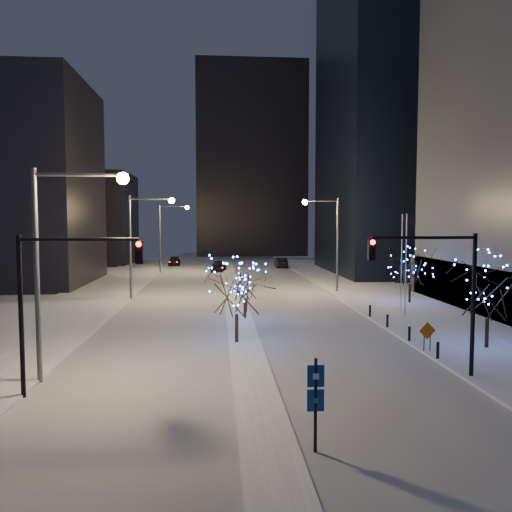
{
  "coord_description": "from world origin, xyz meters",
  "views": [
    {
      "loc": [
        -1.68,
        -21.65,
        7.57
      ],
      "look_at": [
        1.2,
        15.02,
        5.0
      ],
      "focal_mm": 35.0,
      "sensor_mm": 36.0,
      "label": 1
    }
  ],
  "objects": [
    {
      "name": "holiday_tree_plaza_near",
      "position": [
        14.16,
        6.16,
        3.63
      ],
      "size": [
        5.59,
        5.59,
        5.54
      ],
      "color": "black",
      "rests_on": "east_sidewalk"
    },
    {
      "name": "construction_sign",
      "position": [
        10.3,
        5.61,
        1.16
      ],
      "size": [
        1.01,
        0.16,
        1.68
      ],
      "rotation": [
        0.0,
        0.0,
        0.13
      ],
      "color": "black",
      "rests_on": "east_sidewalk"
    },
    {
      "name": "holiday_tree_median_far",
      "position": [
        0.45,
        16.55,
        2.77
      ],
      "size": [
        4.2,
        4.2,
        4.1
      ],
      "color": "black",
      "rests_on": "median"
    },
    {
      "name": "horizon_block",
      "position": [
        6.0,
        92.0,
        21.0
      ],
      "size": [
        24.0,
        14.0,
        42.0
      ],
      "primitive_type": "cube",
      "color": "black",
      "rests_on": "ground"
    },
    {
      "name": "ground",
      "position": [
        0.0,
        0.0,
        0.0
      ],
      "size": [
        160.0,
        160.0,
        0.0
      ],
      "primitive_type": "plane",
      "color": "white",
      "rests_on": "ground"
    },
    {
      "name": "traffic_signal_east",
      "position": [
        8.94,
        1.0,
        4.76
      ],
      "size": [
        5.26,
        0.43,
        7.0
      ],
      "color": "black",
      "rests_on": "ground"
    },
    {
      "name": "median",
      "position": [
        0.0,
        30.0,
        0.07
      ],
      "size": [
        2.0,
        80.0,
        0.15
      ],
      "primitive_type": "cube",
      "color": "white",
      "rests_on": "ground"
    },
    {
      "name": "bollards",
      "position": [
        10.2,
        10.0,
        0.6
      ],
      "size": [
        0.16,
        12.16,
        0.9
      ],
      "color": "black",
      "rests_on": "east_sidewalk"
    },
    {
      "name": "car_mid",
      "position": [
        8.77,
        59.02,
        0.81
      ],
      "size": [
        1.74,
        4.93,
        1.62
      ],
      "primitive_type": "imported",
      "rotation": [
        0.0,
        0.0,
        3.15
      ],
      "color": "black",
      "rests_on": "ground"
    },
    {
      "name": "street_lamp_east",
      "position": [
        10.08,
        30.0,
        6.45
      ],
      "size": [
        3.9,
        0.56,
        10.0
      ],
      "color": "#595E66",
      "rests_on": "ground"
    },
    {
      "name": "car_far",
      "position": [
        -9.0,
        64.39,
        0.71
      ],
      "size": [
        2.17,
        4.95,
        1.42
      ],
      "primitive_type": "imported",
      "rotation": [
        0.0,
        0.0,
        0.04
      ],
      "color": "black",
      "rests_on": "ground"
    },
    {
      "name": "holiday_tree_median_near",
      "position": [
        -0.5,
        8.57,
        3.47
      ],
      "size": [
        5.58,
        5.58,
        5.24
      ],
      "color": "black",
      "rests_on": "median"
    },
    {
      "name": "car_near",
      "position": [
        -1.5,
        53.93,
        0.8
      ],
      "size": [
        2.57,
        4.95,
        1.61
      ],
      "primitive_type": "imported",
      "rotation": [
        0.0,
        0.0,
        -0.15
      ],
      "color": "black",
      "rests_on": "ground"
    },
    {
      "name": "east_sidewalk",
      "position": [
        15.0,
        20.0,
        0.07
      ],
      "size": [
        10.0,
        90.0,
        0.15
      ],
      "primitive_type": "cube",
      "color": "white",
      "rests_on": "ground"
    },
    {
      "name": "wayfinding_sign",
      "position": [
        1.5,
        -6.0,
        1.93
      ],
      "size": [
        0.56,
        0.11,
        3.14
      ],
      "rotation": [
        0.0,
        0.0,
        -0.02
      ],
      "color": "black",
      "rests_on": "ground"
    },
    {
      "name": "road",
      "position": [
        0.0,
        35.0,
        0.01
      ],
      "size": [
        20.0,
        130.0,
        0.02
      ],
      "primitive_type": "cube",
      "color": "#B4B9C4",
      "rests_on": "ground"
    },
    {
      "name": "west_sidewalk",
      "position": [
        -14.0,
        20.0,
        0.07
      ],
      "size": [
        8.0,
        90.0,
        0.15
      ],
      "primitive_type": "cube",
      "color": "white",
      "rests_on": "ground"
    },
    {
      "name": "flagpoles",
      "position": [
        13.37,
        17.25,
        4.8
      ],
      "size": [
        1.35,
        2.6,
        8.0
      ],
      "color": "silver",
      "rests_on": "east_sidewalk"
    },
    {
      "name": "street_lamp_w_far",
      "position": [
        -8.94,
        52.0,
        6.5
      ],
      "size": [
        4.4,
        0.56,
        10.0
      ],
      "color": "#595E66",
      "rests_on": "ground"
    },
    {
      "name": "street_lamp_w_mid",
      "position": [
        -8.94,
        27.0,
        6.5
      ],
      "size": [
        4.4,
        0.56,
        10.0
      ],
      "color": "#595E66",
      "rests_on": "ground"
    },
    {
      "name": "holiday_tree_plaza_far",
      "position": [
        15.94,
        22.45,
        3.34
      ],
      "size": [
        4.1,
        4.1,
        5.03
      ],
      "color": "black",
      "rests_on": "east_sidewalk"
    },
    {
      "name": "filler_west_far",
      "position": [
        -26.0,
        70.0,
        8.0
      ],
      "size": [
        18.0,
        16.0,
        16.0
      ],
      "primitive_type": "cube",
      "color": "black",
      "rests_on": "ground"
    },
    {
      "name": "traffic_signal_west",
      "position": [
        -8.44,
        -0.0,
        4.76
      ],
      "size": [
        5.26,
        0.43,
        7.0
      ],
      "color": "black",
      "rests_on": "ground"
    },
    {
      "name": "street_lamp_w_near",
      "position": [
        -8.94,
        2.0,
        6.5
      ],
      "size": [
        4.4,
        0.56,
        10.0
      ],
      "color": "#595E66",
      "rests_on": "ground"
    }
  ]
}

